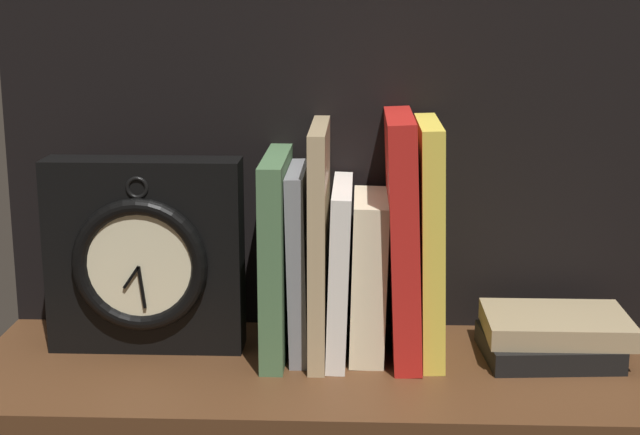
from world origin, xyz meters
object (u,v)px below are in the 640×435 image
(book_tan_shortstories, at_px, (319,240))
(book_green_romantic, at_px, (277,254))
(book_white_catcher, at_px, (340,269))
(book_stack_side, at_px, (552,335))
(book_gray_chess, at_px, (300,261))
(book_cream_twain, at_px, (369,275))
(book_red_requiem, at_px, (402,236))
(book_yellow_seinlanguage, at_px, (429,239))
(framed_clock, at_px, (144,257))

(book_tan_shortstories, bearing_deg, book_green_romantic, -180.00)
(book_white_catcher, xyz_separation_m, book_stack_side, (0.23, -0.01, -0.07))
(book_gray_chess, distance_m, book_cream_twain, 0.08)
(book_tan_shortstories, height_order, book_white_catcher, book_tan_shortstories)
(book_red_requiem, height_order, book_stack_side, book_red_requiem)
(book_gray_chess, relative_size, book_yellow_seinlanguage, 0.80)
(book_yellow_seinlanguage, relative_size, book_stack_side, 1.60)
(book_stack_side, bearing_deg, book_white_catcher, 176.73)
(book_gray_chess, xyz_separation_m, book_stack_side, (0.27, -0.01, -0.08))
(book_red_requiem, relative_size, book_stack_side, 1.65)
(book_cream_twain, bearing_deg, book_stack_side, -3.79)
(book_green_romantic, relative_size, book_stack_side, 1.37)
(book_green_romantic, height_order, book_stack_side, book_green_romantic)
(book_green_romantic, relative_size, book_cream_twain, 1.26)
(book_tan_shortstories, bearing_deg, framed_clock, -178.14)
(book_green_romantic, bearing_deg, book_tan_shortstories, 0.00)
(book_cream_twain, bearing_deg, book_tan_shortstories, 180.00)
(book_white_catcher, relative_size, book_stack_side, 1.17)
(framed_clock, bearing_deg, book_gray_chess, 2.10)
(book_tan_shortstories, bearing_deg, book_red_requiem, 0.00)
(book_tan_shortstories, relative_size, book_white_catcher, 1.35)
(book_gray_chess, distance_m, book_white_catcher, 0.04)
(framed_clock, xyz_separation_m, book_stack_side, (0.44, -0.01, -0.08))
(book_gray_chess, distance_m, book_tan_shortstories, 0.03)
(book_tan_shortstories, height_order, book_cream_twain, book_tan_shortstories)
(book_stack_side, bearing_deg, book_gray_chess, 177.25)
(book_cream_twain, height_order, book_stack_side, book_cream_twain)
(book_green_romantic, bearing_deg, book_red_requiem, 0.00)
(book_white_catcher, distance_m, book_yellow_seinlanguage, 0.10)
(book_tan_shortstories, xyz_separation_m, book_cream_twain, (0.05, -0.00, -0.04))
(book_green_romantic, height_order, book_cream_twain, book_green_romantic)
(book_white_catcher, bearing_deg, book_green_romantic, 180.00)
(book_white_catcher, relative_size, book_cream_twain, 1.07)
(book_white_catcher, relative_size, framed_clock, 0.87)
(book_red_requiem, bearing_deg, book_tan_shortstories, 180.00)
(book_yellow_seinlanguage, bearing_deg, book_white_catcher, 180.00)
(book_green_romantic, bearing_deg, book_gray_chess, 0.00)
(book_gray_chess, distance_m, framed_clock, 0.17)
(book_yellow_seinlanguage, distance_m, book_stack_side, 0.17)
(book_green_romantic, distance_m, book_cream_twain, 0.10)
(book_stack_side, bearing_deg, book_tan_shortstories, 177.01)
(book_white_catcher, height_order, book_yellow_seinlanguage, book_yellow_seinlanguage)
(book_green_romantic, distance_m, book_yellow_seinlanguage, 0.17)
(book_yellow_seinlanguage, relative_size, framed_clock, 1.20)
(book_gray_chess, bearing_deg, book_tan_shortstories, 0.00)
(book_green_romantic, bearing_deg, book_white_catcher, 0.00)
(book_gray_chess, relative_size, book_stack_side, 1.28)
(book_green_romantic, distance_m, book_red_requiem, 0.14)
(book_tan_shortstories, height_order, book_yellow_seinlanguage, book_yellow_seinlanguage)
(book_gray_chess, bearing_deg, book_red_requiem, 0.00)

